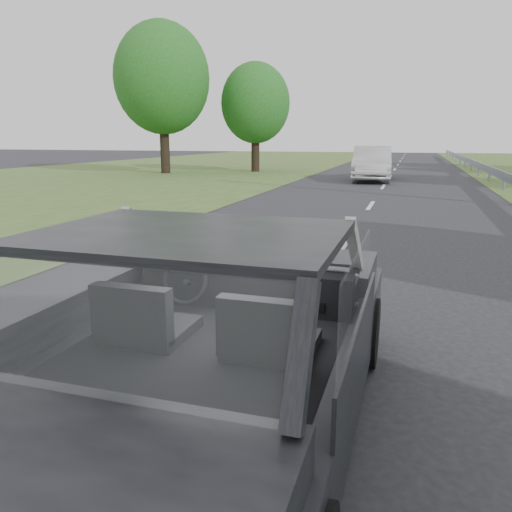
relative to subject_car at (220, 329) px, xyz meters
The scene contains 10 objects.
ground 0.72m from the subject_car, ahead, with size 140.00×140.00×0.00m, color #38373D.
subject_car is the anchor object (origin of this frame).
dashboard 0.64m from the subject_car, 90.00° to the left, with size 1.58×0.45×0.30m, color black.
driver_seat 0.52m from the subject_car, 144.06° to the right, with size 0.50×0.72×0.42m, color black.
passenger_seat 0.52m from the subject_car, 35.94° to the right, with size 0.50×0.72×0.42m, color black.
steering_wheel 0.55m from the subject_car, 140.48° to the left, with size 0.36×0.36×0.04m, color black.
cat 0.77m from the subject_car, 69.08° to the left, with size 0.61×0.19×0.27m, color gray.
other_car 21.17m from the subject_car, 91.98° to the left, with size 1.90×4.80×1.58m, color silver.
tree_5 26.03m from the subject_car, 118.17° to the left, with size 5.16×5.16×7.82m, color #1C5E1B, non-canonical shape.
tree_6 26.90m from the subject_car, 106.92° to the left, with size 3.95×3.95×5.99m, color #1C5E1B, non-canonical shape.
Camera 1 is at (1.12, -2.83, 1.93)m, focal length 35.00 mm.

